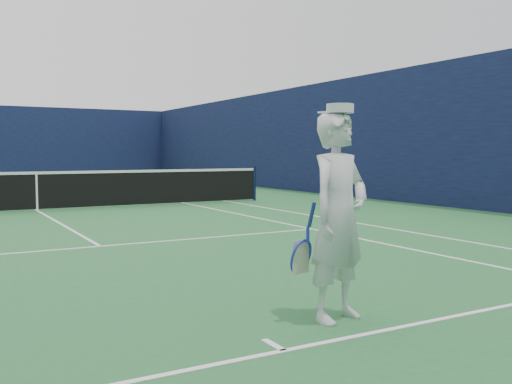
{
  "coord_description": "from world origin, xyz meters",
  "views": [
    {
      "loc": [
        -2.25,
        -15.44,
        1.5
      ],
      "look_at": [
        0.86,
        -9.93,
        1.06
      ],
      "focal_mm": 40.0,
      "sensor_mm": 36.0,
      "label": 1
    }
  ],
  "objects": [
    {
      "name": "ground",
      "position": [
        0.0,
        0.0,
        0.0
      ],
      "size": [
        80.0,
        80.0,
        0.0
      ],
      "primitive_type": "plane",
      "color": "#266432",
      "rests_on": "ground"
    },
    {
      "name": "court_markings",
      "position": [
        0.0,
        0.0,
        0.0
      ],
      "size": [
        11.03,
        23.83,
        0.01
      ],
      "color": "white",
      "rests_on": "ground"
    },
    {
      "name": "windscreen_fence",
      "position": [
        0.0,
        0.0,
        2.0
      ],
      "size": [
        20.12,
        36.12,
        4.0
      ],
      "color": "#0F1637",
      "rests_on": "ground"
    },
    {
      "name": "tennis_net",
      "position": [
        0.0,
        0.0,
        0.55
      ],
      "size": [
        12.88,
        0.09,
        1.07
      ],
      "color": "#141E4C",
      "rests_on": "ground"
    },
    {
      "name": "tennis_player",
      "position": [
        0.86,
        -11.43,
        0.94
      ],
      "size": [
        0.86,
        0.61,
        1.92
      ],
      "rotation": [
        0.0,
        0.0,
        0.27
      ],
      "color": "white",
      "rests_on": "ground"
    }
  ]
}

